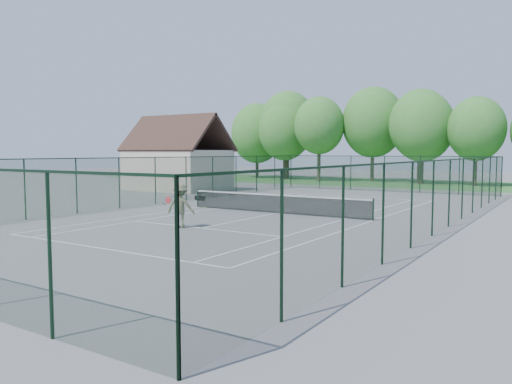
% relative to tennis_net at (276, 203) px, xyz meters
% --- Properties ---
extents(ground, '(140.00, 140.00, 0.00)m').
position_rel_tennis_net_xyz_m(ground, '(0.00, 0.00, -0.58)').
color(ground, slate).
rests_on(ground, ground).
extents(grass_far, '(80.00, 16.00, 0.01)m').
position_rel_tennis_net_xyz_m(grass_far, '(0.00, 30.00, -0.57)').
color(grass_far, '#3A7934').
rests_on(grass_far, ground).
extents(court_lines, '(11.05, 23.85, 0.01)m').
position_rel_tennis_net_xyz_m(court_lines, '(0.00, 0.00, -0.57)').
color(court_lines, white).
rests_on(court_lines, ground).
extents(tennis_net, '(11.08, 0.08, 1.10)m').
position_rel_tennis_net_xyz_m(tennis_net, '(0.00, 0.00, 0.00)').
color(tennis_net, black).
rests_on(tennis_net, ground).
extents(fence_enclosure, '(18.05, 36.05, 3.02)m').
position_rel_tennis_net_xyz_m(fence_enclosure, '(0.00, 0.00, 0.98)').
color(fence_enclosure, '#19381F').
rests_on(fence_enclosure, ground).
extents(utility_building, '(8.60, 6.27, 6.63)m').
position_rel_tennis_net_xyz_m(utility_building, '(-16.00, 10.00, 2.54)').
color(utility_building, beige).
rests_on(utility_building, ground).
extents(tree_line_far, '(39.40, 6.40, 9.70)m').
position_rel_tennis_net_xyz_m(tree_line_far, '(0.00, 30.00, 5.42)').
color(tree_line_far, '#423123').
rests_on(tree_line_far, ground).
extents(sports_bag_a, '(0.43, 0.34, 0.30)m').
position_rel_tennis_net_xyz_m(sports_bag_a, '(-8.51, 3.58, -0.43)').
color(sports_bag_a, black).
rests_on(sports_bag_a, ground).
extents(sports_bag_b, '(0.41, 0.25, 0.31)m').
position_rel_tennis_net_xyz_m(sports_bag_b, '(-7.95, 3.44, -0.42)').
color(sports_bag_b, black).
rests_on(sports_bag_b, ground).
extents(tennis_player, '(1.97, 1.05, 1.94)m').
position_rel_tennis_net_xyz_m(tennis_player, '(-0.87, -6.78, 0.39)').
color(tennis_player, '#646848').
rests_on(tennis_player, ground).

